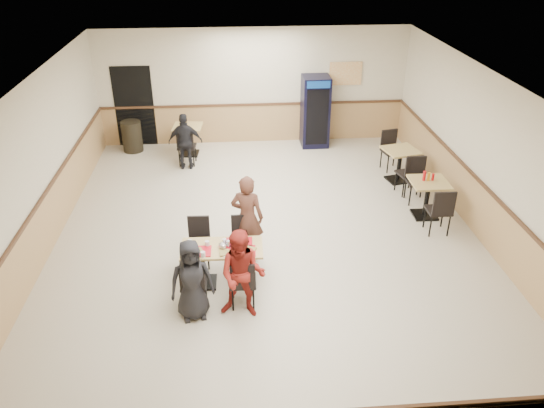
{
  "coord_description": "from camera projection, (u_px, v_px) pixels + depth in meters",
  "views": [
    {
      "loc": [
        -0.62,
        -8.54,
        5.35
      ],
      "look_at": [
        0.04,
        -0.5,
        0.99
      ],
      "focal_mm": 35.0,
      "sensor_mm": 36.0,
      "label": 1
    }
  ],
  "objects": [
    {
      "name": "ground",
      "position": [
        268.0,
        237.0,
        10.08
      ],
      "size": [
        10.0,
        10.0,
        0.0
      ],
      "primitive_type": "plane",
      "color": "beige",
      "rests_on": "ground"
    },
    {
      "name": "room_shell",
      "position": [
        337.0,
        154.0,
        12.16
      ],
      "size": [
        10.0,
        10.0,
        10.0
      ],
      "color": "silver",
      "rests_on": "ground"
    },
    {
      "name": "main_table",
      "position": [
        222.0,
        259.0,
        8.6
      ],
      "size": [
        1.33,
        0.69,
        0.7
      ],
      "rotation": [
        0.0,
        0.0,
        -0.03
      ],
      "color": "black",
      "rests_on": "ground"
    },
    {
      "name": "main_chairs",
      "position": [
        220.0,
        261.0,
        8.61
      ],
      "size": [
        1.2,
        1.57,
        0.89
      ],
      "rotation": [
        0.0,
        0.0,
        -0.03
      ],
      "color": "black",
      "rests_on": "ground"
    },
    {
      "name": "diner_woman_left",
      "position": [
        192.0,
        280.0,
        7.79
      ],
      "size": [
        0.71,
        0.53,
        1.32
      ],
      "primitive_type": "imported",
      "rotation": [
        0.0,
        0.0,
        0.18
      ],
      "color": "black",
      "rests_on": "ground"
    },
    {
      "name": "diner_woman_right",
      "position": [
        242.0,
        275.0,
        7.79
      ],
      "size": [
        0.81,
        0.69,
        1.45
      ],
      "primitive_type": "imported",
      "rotation": [
        0.0,
        0.0,
        -0.22
      ],
      "color": "maroon",
      "rests_on": "ground"
    },
    {
      "name": "diner_man_opposite",
      "position": [
        247.0,
        217.0,
        9.17
      ],
      "size": [
        0.65,
        0.52,
        1.57
      ],
      "primitive_type": "imported",
      "rotation": [
        0.0,
        0.0,
        2.87
      ],
      "color": "#502D22",
      "rests_on": "ground"
    },
    {
      "name": "lone_diner",
      "position": [
        185.0,
        142.0,
        12.56
      ],
      "size": [
        0.81,
        0.35,
        1.37
      ],
      "primitive_type": "imported",
      "rotation": [
        0.0,
        0.0,
        3.12
      ],
      "color": "black",
      "rests_on": "ground"
    },
    {
      "name": "tabletop_clutter",
      "position": [
        223.0,
        248.0,
        8.44
      ],
      "size": [
        1.15,
        0.58,
        0.12
      ],
      "rotation": [
        0.0,
        0.0,
        -0.03
      ],
      "color": "red",
      "rests_on": "main_table"
    },
    {
      "name": "side_table_near",
      "position": [
        428.0,
        193.0,
        10.57
      ],
      "size": [
        0.74,
        0.74,
        0.78
      ],
      "rotation": [
        0.0,
        0.0,
        -0.02
      ],
      "color": "black",
      "rests_on": "ground"
    },
    {
      "name": "side_table_near_chair_south",
      "position": [
        439.0,
        209.0,
        10.03
      ],
      "size": [
        0.46,
        0.46,
        0.99
      ],
      "primitive_type": null,
      "rotation": [
        0.0,
        0.0,
        3.12
      ],
      "color": "black",
      "rests_on": "ground"
    },
    {
      "name": "side_table_near_chair_north",
      "position": [
        417.0,
        181.0,
        11.12
      ],
      "size": [
        0.46,
        0.46,
        0.99
      ],
      "primitive_type": null,
      "rotation": [
        0.0,
        0.0,
        -0.02
      ],
      "color": "black",
      "rests_on": "ground"
    },
    {
      "name": "side_table_far",
      "position": [
        400.0,
        160.0,
        12.03
      ],
      "size": [
        0.85,
        0.85,
        0.77
      ],
      "rotation": [
        0.0,
        0.0,
        0.21
      ],
      "color": "black",
      "rests_on": "ground"
    },
    {
      "name": "side_table_far_chair_south",
      "position": [
        408.0,
        172.0,
        11.5
      ],
      "size": [
        0.54,
        0.54,
        0.97
      ],
      "primitive_type": null,
      "rotation": [
        0.0,
        0.0,
        3.36
      ],
      "color": "black",
      "rests_on": "ground"
    },
    {
      "name": "side_table_far_chair_north",
      "position": [
        392.0,
        151.0,
        12.58
      ],
      "size": [
        0.54,
        0.54,
        0.97
      ],
      "primitive_type": null,
      "rotation": [
        0.0,
        0.0,
        0.21
      ],
      "color": "black",
      "rests_on": "ground"
    },
    {
      "name": "condiment_caddy",
      "position": [
        428.0,
        176.0,
        10.44
      ],
      "size": [
        0.23,
        0.06,
        0.2
      ],
      "color": "red",
      "rests_on": "side_table_near"
    },
    {
      "name": "back_table",
      "position": [
        188.0,
        136.0,
        13.4
      ],
      "size": [
        0.76,
        0.76,
        0.76
      ],
      "rotation": [
        0.0,
        0.0,
        -0.08
      ],
      "color": "black",
      "rests_on": "ground"
    },
    {
      "name": "back_table_chair_lone",
      "position": [
        187.0,
        146.0,
        12.87
      ],
      "size": [
        0.48,
        0.48,
        0.96
      ],
      "primitive_type": null,
      "rotation": [
        0.0,
        0.0,
        3.06
      ],
      "color": "black",
      "rests_on": "ground"
    },
    {
      "name": "pepsi_cooler",
      "position": [
        315.0,
        111.0,
        13.78
      ],
      "size": [
        0.7,
        0.71,
        1.84
      ],
      "rotation": [
        0.0,
        0.0,
        0.01
      ],
      "color": "black",
      "rests_on": "ground"
    },
    {
      "name": "trash_bin",
      "position": [
        132.0,
        136.0,
        13.65
      ],
      "size": [
        0.51,
        0.51,
        0.8
      ],
      "primitive_type": "cylinder",
      "color": "black",
      "rests_on": "ground"
    }
  ]
}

